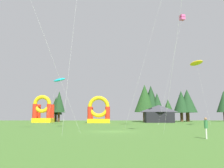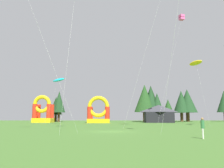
{
  "view_description": "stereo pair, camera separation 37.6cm",
  "coord_description": "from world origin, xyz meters",
  "views": [
    {
      "loc": [
        -0.2,
        -27.79,
        1.83
      ],
      "look_at": [
        0.0,
        10.29,
        6.76
      ],
      "focal_mm": 38.88,
      "sensor_mm": 36.0,
      "label": 1
    },
    {
      "loc": [
        0.18,
        -27.79,
        1.83
      ],
      "look_at": [
        0.0,
        10.29,
        6.76
      ],
      "focal_mm": 38.88,
      "sensor_mm": 36.0,
      "label": 2
    }
  ],
  "objects": [
    {
      "name": "tree_row_3",
      "position": [
        9.57,
        41.83,
        6.63
      ],
      "size": [
        6.01,
        6.01,
        10.63
      ],
      "color": "#4C331E",
      "rests_on": "ground_plane"
    },
    {
      "name": "tree_row_9",
      "position": [
        22.22,
        43.16,
        5.98
      ],
      "size": [
        5.66,
        5.66,
        9.43
      ],
      "color": "#4C331E",
      "rests_on": "ground_plane"
    },
    {
      "name": "tree_row_1",
      "position": [
        -16.08,
        42.65,
        4.55
      ],
      "size": [
        3.72,
        3.72,
        7.17
      ],
      "color": "#4C331E",
      "rests_on": "ground_plane"
    },
    {
      "name": "tree_row_4",
      "position": [
        11.39,
        42.09,
        6.35
      ],
      "size": [
        4.52,
        4.52,
        10.12
      ],
      "color": "#4C331E",
      "rests_on": "ground_plane"
    },
    {
      "name": "person_midfield",
      "position": [
        7.34,
        -8.4,
        0.99
      ],
      "size": [
        0.37,
        0.37,
        1.66
      ],
      "rotation": [
        0.0,
        0.0,
        4.31
      ],
      "color": "silver",
      "rests_on": "ground_plane"
    },
    {
      "name": "tree_row_5",
      "position": [
        11.71,
        43.86,
        6.6
      ],
      "size": [
        5.73,
        5.73,
        10.61
      ],
      "color": "#4C331E",
      "rests_on": "ground_plane"
    },
    {
      "name": "inflatable_red_slide",
      "position": [
        -3.08,
        31.3,
        2.32
      ],
      "size": [
        5.37,
        4.06,
        6.45
      ],
      "color": "yellow",
      "rests_on": "ground_plane"
    },
    {
      "name": "kite_yellow_parafoil",
      "position": [
        16.68,
        19.01,
        12.06
      ],
      "size": [
        2.6,
        4.27,
        12.69
      ],
      "color": "yellow",
      "rests_on": "ground_plane"
    },
    {
      "name": "tree_row_8",
      "position": [
        20.33,
        42.7,
        5.73
      ],
      "size": [
        4.67,
        4.67,
        8.98
      ],
      "color": "#4C331E",
      "rests_on": "ground_plane"
    },
    {
      "name": "tree_row_2",
      "position": [
        -14.75,
        40.52,
        5.55
      ],
      "size": [
        3.5,
        3.5,
        8.59
      ],
      "color": "#4C331E",
      "rests_on": "ground_plane"
    },
    {
      "name": "tree_row_7",
      "position": [
        16.86,
        44.46,
        4.15
      ],
      "size": [
        3.76,
        3.76,
        6.57
      ],
      "color": "#4C331E",
      "rests_on": "ground_plane"
    },
    {
      "name": "kite_pink_box",
      "position": [
        13.99,
        18.16,
        21.07
      ],
      "size": [
        6.3,
        2.59,
        21.63
      ],
      "color": "#EA599E",
      "rests_on": "ground_plane"
    },
    {
      "name": "tree_row_6",
      "position": [
        13.1,
        41.63,
        4.9
      ],
      "size": [
        4.48,
        4.48,
        8.18
      ],
      "color": "#4C331E",
      "rests_on": "ground_plane"
    },
    {
      "name": "ground_plane",
      "position": [
        0.0,
        0.0,
        0.0
      ],
      "size": [
        120.0,
        120.0,
        0.0
      ],
      "primitive_type": "plane",
      "color": "#47752D"
    },
    {
      "name": "inflatable_orange_dome",
      "position": [
        -17.5,
        34.5,
        2.59
      ],
      "size": [
        4.75,
        4.25,
        6.91
      ],
      "color": "yellow",
      "rests_on": "ground_plane"
    },
    {
      "name": "kite_cyan_parafoil",
      "position": [
        -10.47,
        20.03,
        8.84
      ],
      "size": [
        4.56,
        2.58,
        9.46
      ],
      "color": "#19B7CC",
      "rests_on": "ground_plane"
    },
    {
      "name": "festival_tent",
      "position": [
        12.02,
        33.84,
        2.22
      ],
      "size": [
        6.98,
        3.98,
        4.44
      ],
      "color": "black",
      "rests_on": "ground_plane"
    }
  ]
}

